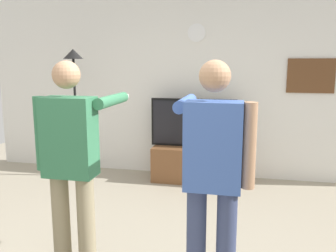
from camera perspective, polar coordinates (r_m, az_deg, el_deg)
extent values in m
cube|color=silver|center=(5.33, 3.64, 6.47)|extent=(6.40, 0.10, 2.70)
cube|color=brown|center=(5.16, 3.94, -6.09)|extent=(1.12, 0.50, 0.50)
sphere|color=black|center=(4.91, 3.51, -6.66)|extent=(0.04, 0.04, 0.04)
cube|color=black|center=(5.08, 4.10, 0.53)|extent=(1.22, 0.06, 0.69)
cube|color=black|center=(5.04, 4.05, 0.46)|extent=(1.16, 0.01, 0.63)
cylinder|color=white|center=(5.26, 4.66, 14.77)|extent=(0.26, 0.03, 0.26)
cube|color=brown|center=(5.29, 22.06, 7.52)|extent=(0.63, 0.04, 0.47)
cylinder|color=black|center=(5.58, -14.22, -7.66)|extent=(0.32, 0.32, 0.03)
cylinder|color=black|center=(5.38, -14.63, 1.24)|extent=(0.04, 0.04, 1.72)
cone|color=black|center=(5.32, -15.08, 11.17)|extent=(0.28, 0.28, 0.14)
cylinder|color=gray|center=(3.08, -16.82, -14.85)|extent=(0.14, 0.14, 0.82)
cylinder|color=gray|center=(2.99, -13.03, -15.47)|extent=(0.14, 0.14, 0.82)
cube|color=#33724C|center=(2.81, -15.63, -1.73)|extent=(0.40, 0.22, 0.62)
sphere|color=tan|center=(2.75, -16.10, 7.96)|extent=(0.21, 0.21, 0.21)
cylinder|color=#33724C|center=(2.92, -19.87, -1.13)|extent=(0.09, 0.09, 0.58)
cylinder|color=#33724C|center=(2.93, -9.03, 4.13)|extent=(0.09, 0.58, 0.09)
cube|color=white|center=(3.23, -7.01, 4.73)|extent=(0.04, 0.12, 0.04)
cylinder|color=#384266|center=(2.67, 4.56, -18.40)|extent=(0.14, 0.14, 0.84)
cylinder|color=#384266|center=(2.65, 9.34, -18.68)|extent=(0.14, 0.14, 0.84)
cube|color=#3F60AD|center=(2.40, 7.31, -3.22)|extent=(0.38, 0.22, 0.61)
sphere|color=tan|center=(2.33, 7.58, 8.02)|extent=(0.21, 0.21, 0.21)
cylinder|color=#3F60AD|center=(2.67, 2.87, 3.72)|extent=(0.09, 0.58, 0.09)
cube|color=white|center=(2.98, 3.85, 4.40)|extent=(0.04, 0.12, 0.04)
cylinder|color=tan|center=(2.39, 13.00, -3.14)|extent=(0.09, 0.09, 0.58)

